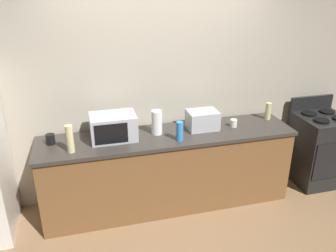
{
  "coord_description": "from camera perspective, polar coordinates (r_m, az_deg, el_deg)",
  "views": [
    {
      "loc": [
        -0.9,
        -2.98,
        2.52
      ],
      "look_at": [
        0.0,
        0.4,
        1.0
      ],
      "focal_mm": 37.49,
      "sensor_mm": 36.0,
      "label": 1
    }
  ],
  "objects": [
    {
      "name": "back_wall",
      "position": [
        4.07,
        -1.49,
        6.75
      ],
      "size": [
        6.4,
        0.1,
        2.7
      ],
      "primitive_type": "cube",
      "color": "#B2A893",
      "rests_on": "ground_plane"
    },
    {
      "name": "mug_black",
      "position": [
        3.82,
        -18.57,
        -2.05
      ],
      "size": [
        0.09,
        0.09,
        0.11
      ],
      "primitive_type": "cylinder",
      "color": "black",
      "rests_on": "counter_run"
    },
    {
      "name": "stove_range",
      "position": [
        4.91,
        23.25,
        -3.4
      ],
      "size": [
        0.6,
        0.61,
        1.08
      ],
      "color": "black",
      "rests_on": "ground_plane"
    },
    {
      "name": "bottle_spray_cleaner",
      "position": [
        3.68,
        1.9,
        -0.85
      ],
      "size": [
        0.08,
        0.08,
        0.21
      ],
      "primitive_type": "cylinder",
      "color": "#338CE5",
      "rests_on": "counter_run"
    },
    {
      "name": "bottle_hand_soap",
      "position": [
        3.55,
        -15.67,
        -2.04
      ],
      "size": [
        0.07,
        0.07,
        0.28
      ],
      "primitive_type": "cylinder",
      "color": "beige",
      "rests_on": "counter_run"
    },
    {
      "name": "mug_white",
      "position": [
        4.11,
        10.61,
        0.47
      ],
      "size": [
        0.08,
        0.08,
        0.09
      ],
      "primitive_type": "cylinder",
      "color": "white",
      "rests_on": "counter_run"
    },
    {
      "name": "bottle_vinegar",
      "position": [
        4.4,
        15.96,
        2.35
      ],
      "size": [
        0.07,
        0.07,
        0.21
      ],
      "primitive_type": "cylinder",
      "color": "beige",
      "rests_on": "counter_run"
    },
    {
      "name": "paper_towel_roll",
      "position": [
        3.82,
        -1.83,
        0.6
      ],
      "size": [
        0.12,
        0.12,
        0.27
      ],
      "primitive_type": "cylinder",
      "color": "white",
      "rests_on": "counter_run"
    },
    {
      "name": "toaster_oven",
      "position": [
        3.99,
        5.62,
        1.01
      ],
      "size": [
        0.34,
        0.26,
        0.21
      ],
      "primitive_type": "cube",
      "color": "#B7BABF",
      "rests_on": "counter_run"
    },
    {
      "name": "ground_plane",
      "position": [
        4.01,
        1.52,
        -15.51
      ],
      "size": [
        8.0,
        8.0,
        0.0
      ],
      "primitive_type": "plane",
      "color": "#93704C"
    },
    {
      "name": "microwave",
      "position": [
        3.75,
        -8.89,
        -0.14
      ],
      "size": [
        0.48,
        0.35,
        0.27
      ],
      "color": "#B7BABF",
      "rests_on": "counter_run"
    },
    {
      "name": "counter_run",
      "position": [
        4.06,
        0.0,
        -7.11
      ],
      "size": [
        2.84,
        0.64,
        0.9
      ],
      "color": "brown",
      "rests_on": "ground_plane"
    }
  ]
}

